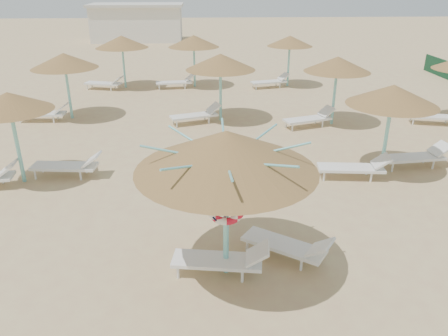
{
  "coord_description": "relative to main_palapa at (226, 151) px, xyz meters",
  "views": [
    {
      "loc": [
        -0.3,
        -7.46,
        5.45
      ],
      "look_at": [
        0.21,
        2.0,
        1.3
      ],
      "focal_mm": 35.0,
      "sensor_mm": 36.0,
      "label": 1
    }
  ],
  "objects": [
    {
      "name": "ground",
      "position": [
        -0.13,
        0.24,
        -2.6
      ],
      "size": [
        120.0,
        120.0,
        0.0
      ],
      "primitive_type": "plane",
      "color": "tan",
      "rests_on": "ground"
    },
    {
      "name": "lounger_main_a",
      "position": [
        -0.05,
        -0.06,
        -2.27
      ],
      "size": [
        1.97,
        0.84,
        0.7
      ],
      "rotation": [
        0.0,
        0.0,
        -0.14
      ],
      "color": "white",
      "rests_on": "ground"
    },
    {
      "name": "service_hut",
      "position": [
        -6.13,
        35.24,
        -0.96
      ],
      "size": [
        8.4,
        4.4,
        3.25
      ],
      "color": "silver",
      "rests_on": "ground"
    },
    {
      "name": "palapa_field",
      "position": [
        1.72,
        10.36,
        -0.3
      ],
      "size": [
        20.17,
        14.28,
        2.71
      ],
      "color": "#78D0D0",
      "rests_on": "ground"
    },
    {
      "name": "lounger_main_b",
      "position": [
        1.34,
        0.37,
        -2.28
      ],
      "size": [
        1.87,
        1.55,
        0.69
      ],
      "rotation": [
        0.0,
        0.0,
        -0.61
      ],
      "color": "white",
      "rests_on": "ground"
    },
    {
      "name": "main_palapa",
      "position": [
        0.0,
        0.0,
        0.0
      ],
      "size": [
        3.34,
        3.34,
        3.0
      ],
      "color": "#78D0D0",
      "rests_on": "ground"
    }
  ]
}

